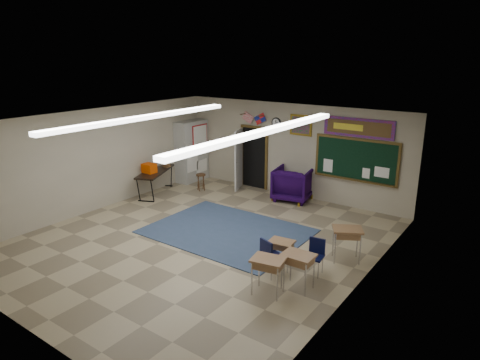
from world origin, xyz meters
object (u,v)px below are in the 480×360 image
Objects in this scene: student_desk_front_left at (281,253)px; wooden_stool at (201,182)px; student_desk_front_right at (347,243)px; folding_table at (155,181)px; wingback_armchair at (293,184)px.

student_desk_front_left is 5.94m from wooden_stool.
student_desk_front_right is 7.08m from folding_table.
student_desk_front_left reaches higher than wooden_stool.
student_desk_front_right is 0.40× the size of folding_table.
student_desk_front_right reaches higher than student_desk_front_left.
student_desk_front_right is at bearing 41.85° from student_desk_front_left.
student_desk_front_right reaches higher than wooden_stool.
wooden_stool is (-3.01, -0.97, -0.23)m from wingback_armchair.
wingback_armchair is 4.53m from folding_table.
folding_table reaches higher than student_desk_front_left.
wingback_armchair is 1.81× the size of student_desk_front_left.
student_desk_front_left is 1.11× the size of wooden_stool.
folding_table reaches higher than student_desk_front_right.
wooden_stool is (-5.01, 3.18, -0.06)m from student_desk_front_left.
student_desk_front_left is at bearing -42.66° from folding_table.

